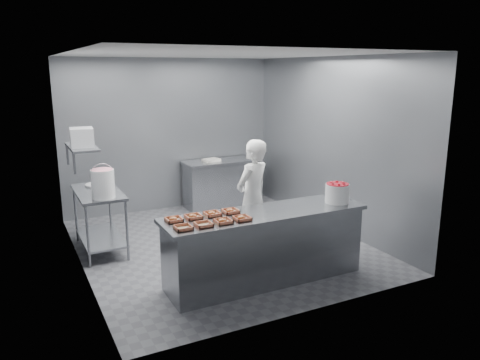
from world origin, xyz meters
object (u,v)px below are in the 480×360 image
object	(u,v)px
tray_5	(193,216)
prep_table	(99,211)
tray_0	(183,228)
tray_2	(223,221)
tray_4	(174,219)
tray_6	(212,214)
strawberry_tub	(337,192)
back_counter	(222,183)
appliance	(82,137)
service_counter	(265,246)
tray_3	(242,218)
tray_1	(204,224)
worker	(253,198)
tray_7	(230,211)
glaze_bucket	(103,183)

from	to	relation	value
tray_5	prep_table	bearing A→B (deg)	113.10
tray_0	tray_2	xyz separation A→B (m)	(0.48, -0.00, 0.00)
tray_0	tray_4	bearing A→B (deg)	90.56
tray_6	strawberry_tub	xyz separation A→B (m)	(1.68, -0.22, 0.11)
back_counter	appliance	bearing A→B (deg)	-153.29
service_counter	tray_3	distance (m)	0.64
tray_4	tray_5	distance (m)	0.24
tray_5	tray_6	size ratio (longest dim) A/B	1.00
tray_1	worker	bearing A→B (deg)	40.87
tray_7	glaze_bucket	world-z (taller)	glaze_bucket
tray_5	worker	world-z (taller)	worker
tray_0	service_counter	bearing A→B (deg)	7.85
tray_2	tray_3	xyz separation A→B (m)	(0.24, 0.00, 0.00)
prep_table	tray_1	xyz separation A→B (m)	(0.77, -2.10, 0.33)
tray_1	strawberry_tub	xyz separation A→B (m)	(1.91, 0.09, 0.12)
tray_3	tray_7	distance (m)	0.31
tray_3	tray_5	world-z (taller)	same
worker	tray_4	bearing A→B (deg)	1.58
back_counter	appliance	xyz separation A→B (m)	(-2.72, -1.37, 1.24)
prep_table	tray_4	bearing A→B (deg)	-73.68
tray_0	tray_2	size ratio (longest dim) A/B	1.00
prep_table	tray_3	distance (m)	2.47
service_counter	tray_2	bearing A→B (deg)	-166.51
tray_0	tray_5	xyz separation A→B (m)	(0.24, 0.31, 0.00)
service_counter	worker	xyz separation A→B (m)	(0.27, 0.84, 0.38)
prep_table	tray_2	size ratio (longest dim) A/B	6.40
tray_0	appliance	xyz separation A→B (m)	(-0.70, 2.04, 0.77)
tray_3	tray_4	distance (m)	0.78
tray_6	worker	world-z (taller)	worker
prep_table	tray_7	world-z (taller)	tray_7
back_counter	tray_5	world-z (taller)	tray_5
service_counter	tray_2	distance (m)	0.81
tray_2	tray_1	bearing A→B (deg)	180.00
service_counter	tray_5	distance (m)	1.01
tray_3	tray_7	size ratio (longest dim) A/B	1.00
tray_7	tray_3	bearing A→B (deg)	-90.00
prep_table	worker	size ratio (longest dim) A/B	0.72
tray_0	tray_7	world-z (taller)	tray_7
tray_2	tray_4	size ratio (longest dim) A/B	1.00
tray_4	tray_7	world-z (taller)	same
tray_0	tray_3	xyz separation A→B (m)	(0.72, -0.00, 0.00)
prep_table	tray_1	world-z (taller)	tray_1
tray_0	worker	bearing A→B (deg)	35.61
service_counter	back_counter	size ratio (longest dim) A/B	1.73
tray_6	tray_3	bearing A→B (deg)	-52.18
service_counter	tray_0	xyz separation A→B (m)	(-1.12, -0.15, 0.47)
tray_1	strawberry_tub	bearing A→B (deg)	2.63
tray_0	glaze_bucket	size ratio (longest dim) A/B	0.39
tray_4	worker	size ratio (longest dim) A/B	0.11
strawberry_tub	tray_4	bearing A→B (deg)	174.14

